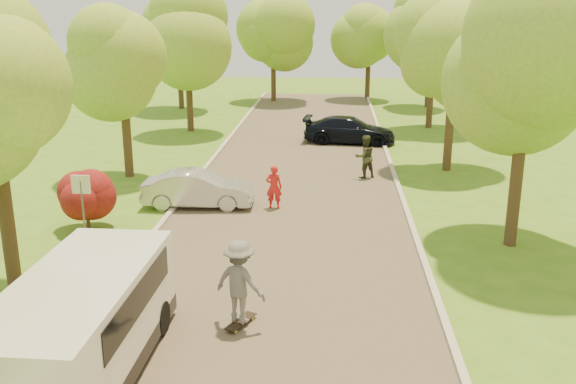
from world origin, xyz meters
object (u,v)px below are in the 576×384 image
(skateboarder, at_px, (240,282))
(person_striped, at_px, (274,187))
(longboard, at_px, (241,322))
(minivan, at_px, (81,326))
(dark_sedan, at_px, (349,130))
(person_olive, at_px, (365,157))
(street_sign, at_px, (82,196))
(silver_sedan, at_px, (198,189))

(skateboarder, distance_m, person_striped, 8.64)
(longboard, distance_m, person_striped, 8.66)
(minivan, height_order, dark_sedan, minivan)
(minivan, relative_size, person_striped, 3.60)
(minivan, height_order, person_olive, minivan)
(minivan, bearing_deg, dark_sedan, 76.87)
(longboard, relative_size, skateboarder, 0.53)
(person_striped, relative_size, person_olive, 0.86)
(longboard, bearing_deg, person_striped, -65.45)
(street_sign, height_order, longboard, street_sign)
(street_sign, distance_m, silver_sedan, 4.88)
(street_sign, xyz_separation_m, dark_sedan, (8.10, 15.35, -0.88))
(minivan, distance_m, silver_sedan, 10.88)
(minivan, distance_m, longboard, 3.63)
(dark_sedan, relative_size, longboard, 4.72)
(street_sign, distance_m, longboard, 7.15)
(person_striped, xyz_separation_m, person_olive, (3.34, 4.37, 0.12))
(minivan, relative_size, skateboarder, 2.95)
(person_olive, bearing_deg, skateboarder, 50.35)
(longboard, xyz_separation_m, person_striped, (-0.05, 8.64, 0.67))
(person_striped, bearing_deg, longboard, 91.14)
(street_sign, xyz_separation_m, minivan, (2.60, -6.81, -0.47))
(street_sign, xyz_separation_m, skateboarder, (5.29, -4.58, -0.49))
(dark_sedan, bearing_deg, silver_sedan, 159.43)
(silver_sedan, bearing_deg, person_olive, -56.10)
(silver_sedan, height_order, dark_sedan, dark_sedan)
(minivan, bearing_deg, longboard, 40.51)
(dark_sedan, distance_m, person_olive, 6.95)
(longboard, distance_m, person_olive, 13.44)
(street_sign, distance_m, person_striped, 6.67)
(minivan, height_order, silver_sedan, minivan)
(person_striped, bearing_deg, dark_sedan, -103.41)
(silver_sedan, xyz_separation_m, skateboarder, (2.74, -8.64, 0.43))
(longboard, bearing_deg, minivan, 63.93)
(street_sign, height_order, person_olive, street_sign)
(dark_sedan, relative_size, skateboarder, 2.48)
(street_sign, bearing_deg, person_olive, 44.47)
(silver_sedan, xyz_separation_m, dark_sedan, (5.55, 11.29, 0.04))
(silver_sedan, bearing_deg, skateboarder, -164.36)
(skateboarder, bearing_deg, person_olive, -80.00)
(dark_sedan, relative_size, person_olive, 2.62)
(silver_sedan, relative_size, person_olive, 2.17)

